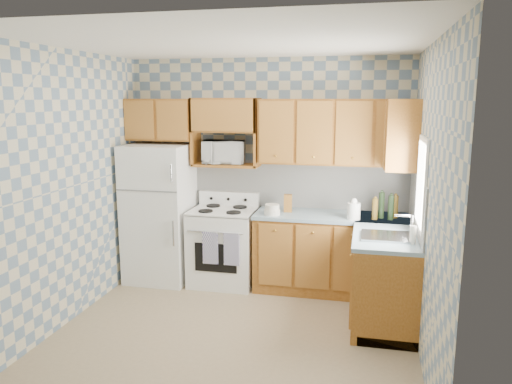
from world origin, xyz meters
The scene contains 30 objects.
floor centered at (0.00, 0.00, 0.00)m, with size 3.40×3.40×0.00m, color #857054.
back_wall centered at (0.00, 1.60, 1.35)m, with size 3.40×0.02×2.70m, color slate.
right_wall centered at (1.70, 0.00, 1.35)m, with size 0.02×3.20×2.70m, color slate.
backsplash_back centered at (0.40, 1.59, 1.20)m, with size 2.60×0.01×0.56m, color silver.
backsplash_right centered at (1.69, 0.80, 1.20)m, with size 0.01×1.60×0.56m, color silver.
refrigerator centered at (-1.27, 1.25, 0.84)m, with size 0.75×0.70×1.68m, color white.
stove_body centered at (-0.47, 1.28, 0.45)m, with size 0.76×0.65×0.90m, color white.
cooktop centered at (-0.47, 1.28, 0.91)m, with size 0.76×0.65×0.03m, color silver.
backguard centered at (-0.47, 1.55, 1.00)m, with size 0.76×0.08×0.17m, color white.
dish_towel_left centered at (-0.53, 0.93, 0.54)m, with size 0.18×0.03×0.38m, color navy.
dish_towel_right centered at (-0.27, 0.93, 0.54)m, with size 0.18×0.03×0.38m, color navy.
base_cabinets_back centered at (0.82, 1.30, 0.44)m, with size 1.75×0.60×0.88m, color brown.
base_cabinets_right centered at (1.40, 0.80, 0.44)m, with size 0.60×1.60×0.88m, color brown.
countertop_back centered at (0.82, 1.30, 0.90)m, with size 1.77×0.63×0.04m, color gray.
countertop_right centered at (1.40, 0.80, 0.90)m, with size 0.63×1.60×0.04m, color gray.
upper_cabinets_back centered at (0.82, 1.44, 1.85)m, with size 1.75×0.33×0.74m, color brown.
upper_cabinets_fridge centered at (-1.29, 1.44, 1.97)m, with size 0.82×0.33×0.50m, color brown.
upper_cabinets_right centered at (1.53, 1.25, 1.85)m, with size 0.33×0.70×0.74m, color brown.
microwave_shelf centered at (-0.47, 1.44, 1.44)m, with size 0.80×0.33×0.03m, color brown.
microwave centered at (-0.51, 1.46, 1.59)m, with size 0.50×0.34×0.28m, color white.
sink centered at (1.40, 0.45, 0.93)m, with size 0.48×0.40×0.03m, color #B7B7BC.
window centered at (1.69, 0.45, 1.45)m, with size 0.02×0.66×0.86m, color white.
bottle_0 centered at (1.36, 1.24, 1.06)m, with size 0.06×0.06×0.29m, color black.
bottle_1 centered at (1.46, 1.18, 1.05)m, with size 0.06×0.06×0.27m, color black.
bottle_2 centered at (1.51, 1.28, 1.04)m, with size 0.06×0.06×0.25m, color #574115.
bottle_3 centered at (1.29, 1.16, 1.04)m, with size 0.06×0.06×0.23m, color #574115.
knife_block centered at (0.30, 1.33, 1.02)m, with size 0.09×0.09×0.20m, color brown.
electric_kettle centered at (1.07, 1.12, 1.01)m, with size 0.14×0.14×0.18m, color white.
food_containers centered at (0.15, 1.13, 0.98)m, with size 0.18×0.18×0.12m, color beige, non-canonical shape.
soap_bottle centered at (1.62, 0.28, 1.01)m, with size 0.06×0.06×0.17m, color beige.
Camera 1 is at (1.18, -4.31, 2.23)m, focal length 35.00 mm.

